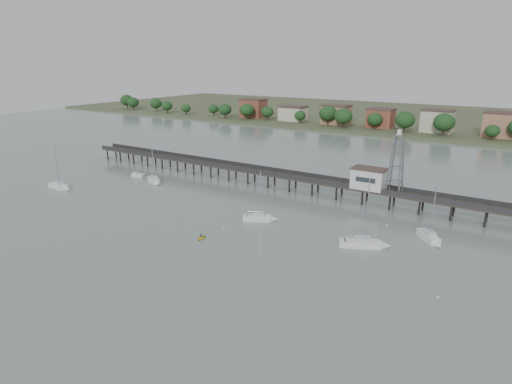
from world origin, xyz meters
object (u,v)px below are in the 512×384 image
at_px(sailboat_a, 62,187).
at_px(sailboat_c, 263,218).
at_px(pier, 282,175).
at_px(sailboat_e, 432,239).
at_px(sailboat_d, 370,244).
at_px(yellow_dinghy, 201,239).
at_px(sailboat_b, 155,181).
at_px(white_tender, 138,175).
at_px(lattice_tower, 396,164).

relative_size(sailboat_a, sailboat_c, 1.12).
bearing_deg(sailboat_c, sailboat_a, 160.64).
relative_size(pier, sailboat_e, 12.15).
height_order(sailboat_a, sailboat_d, sailboat_d).
relative_size(sailboat_c, yellow_dinghy, 4.80).
xyz_separation_m(sailboat_a, sailboat_c, (61.62, 9.65, 0.01)).
bearing_deg(sailboat_d, sailboat_c, 152.32).
bearing_deg(sailboat_d, sailboat_a, 160.31).
bearing_deg(pier, sailboat_d, -36.96).
bearing_deg(sailboat_b, sailboat_c, 13.22).
bearing_deg(yellow_dinghy, white_tender, 140.97).
xyz_separation_m(sailboat_c, yellow_dinghy, (-5.29, -15.73, -0.65)).
bearing_deg(sailboat_b, pier, 49.86).
xyz_separation_m(sailboat_c, sailboat_d, (25.20, -1.02, -0.01)).
height_order(pier, yellow_dinghy, pier).
distance_m(pier, sailboat_a, 62.79).
relative_size(lattice_tower, white_tender, 3.61).
distance_m(sailboat_b, sailboat_d, 69.53).
xyz_separation_m(sailboat_a, sailboat_e, (96.46, 17.60, 0.01)).
height_order(sailboat_e, white_tender, sailboat_e).
xyz_separation_m(lattice_tower, white_tender, (-76.04, -13.39, -10.62)).
bearing_deg(pier, lattice_tower, 0.00).
relative_size(pier, sailboat_b, 12.50).
bearing_deg(white_tender, pier, 4.63).
relative_size(lattice_tower, sailboat_c, 1.27).
height_order(sailboat_c, yellow_dinghy, sailboat_c).
height_order(sailboat_d, white_tender, sailboat_d).
bearing_deg(yellow_dinghy, sailboat_a, 164.15).
xyz_separation_m(lattice_tower, yellow_dinghy, (-27.46, -40.70, -11.10)).
xyz_separation_m(pier, sailboat_d, (34.53, -25.99, -3.16)).
relative_size(sailboat_b, sailboat_d, 0.80).
distance_m(sailboat_e, white_tender, 88.78).
bearing_deg(sailboat_e, lattice_tower, 176.29).
height_order(sailboat_e, yellow_dinghy, sailboat_e).
bearing_deg(white_tender, sailboat_a, -122.16).
height_order(lattice_tower, sailboat_a, lattice_tower).
height_order(sailboat_c, sailboat_e, sailboat_e).
bearing_deg(lattice_tower, sailboat_e, -53.33).
distance_m(lattice_tower, sailboat_a, 91.26).
distance_m(sailboat_b, white_tender, 10.58).
bearing_deg(sailboat_a, sailboat_e, 12.40).
bearing_deg(sailboat_e, yellow_dinghy, -99.84).
bearing_deg(sailboat_b, sailboat_a, -109.09).
distance_m(pier, white_tender, 46.62).
relative_size(pier, sailboat_a, 10.97).
bearing_deg(sailboat_d, white_tender, 145.58).
bearing_deg(yellow_dinghy, sailboat_b, 137.46).
height_order(pier, sailboat_b, sailboat_b).
distance_m(sailboat_b, sailboat_a, 25.94).
bearing_deg(sailboat_d, yellow_dinghy, -179.61).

